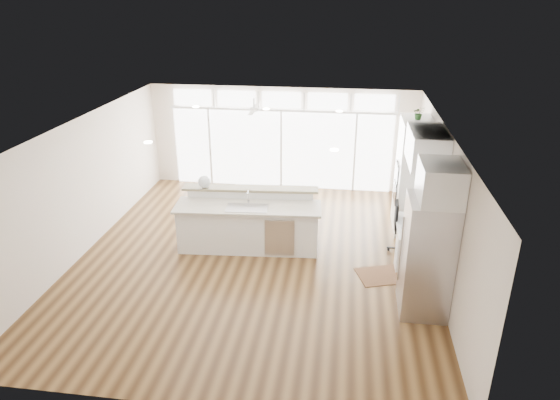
# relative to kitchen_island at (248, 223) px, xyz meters

# --- Properties ---
(floor) EXTENTS (7.00, 8.00, 0.02)m
(floor) POSITION_rel_kitchen_island_xyz_m (0.20, -0.35, -0.60)
(floor) COLOR #462D15
(floor) RESTS_ON ground
(ceiling) EXTENTS (7.00, 8.00, 0.02)m
(ceiling) POSITION_rel_kitchen_island_xyz_m (0.20, -0.35, 2.11)
(ceiling) COLOR white
(ceiling) RESTS_ON wall_back
(wall_back) EXTENTS (7.00, 0.04, 2.70)m
(wall_back) POSITION_rel_kitchen_island_xyz_m (0.20, 3.65, 0.76)
(wall_back) COLOR silver
(wall_back) RESTS_ON floor
(wall_front) EXTENTS (7.00, 0.04, 2.70)m
(wall_front) POSITION_rel_kitchen_island_xyz_m (0.20, -4.35, 0.76)
(wall_front) COLOR silver
(wall_front) RESTS_ON floor
(wall_left) EXTENTS (0.04, 8.00, 2.70)m
(wall_left) POSITION_rel_kitchen_island_xyz_m (-3.30, -0.35, 0.76)
(wall_left) COLOR silver
(wall_left) RESTS_ON floor
(wall_right) EXTENTS (0.04, 8.00, 2.70)m
(wall_right) POSITION_rel_kitchen_island_xyz_m (3.70, -0.35, 0.76)
(wall_right) COLOR silver
(wall_right) RESTS_ON floor
(glass_wall) EXTENTS (5.80, 0.06, 2.08)m
(glass_wall) POSITION_rel_kitchen_island_xyz_m (0.20, 3.59, 0.46)
(glass_wall) COLOR white
(glass_wall) RESTS_ON wall_back
(transom_row) EXTENTS (5.90, 0.06, 0.40)m
(transom_row) POSITION_rel_kitchen_island_xyz_m (0.20, 3.59, 1.79)
(transom_row) COLOR white
(transom_row) RESTS_ON wall_back
(desk_window) EXTENTS (0.04, 0.85, 0.85)m
(desk_window) POSITION_rel_kitchen_island_xyz_m (3.66, -0.05, 0.96)
(desk_window) COLOR white
(desk_window) RESTS_ON wall_right
(ceiling_fan) EXTENTS (1.16, 1.16, 0.32)m
(ceiling_fan) POSITION_rel_kitchen_island_xyz_m (-0.30, 2.45, 1.89)
(ceiling_fan) COLOR silver
(ceiling_fan) RESTS_ON ceiling
(recessed_lights) EXTENTS (3.40, 3.00, 0.02)m
(recessed_lights) POSITION_rel_kitchen_island_xyz_m (0.20, -0.15, 2.09)
(recessed_lights) COLOR white
(recessed_lights) RESTS_ON ceiling
(oven_cabinet) EXTENTS (0.64, 1.20, 2.50)m
(oven_cabinet) POSITION_rel_kitchen_island_xyz_m (3.37, 1.45, 0.66)
(oven_cabinet) COLOR white
(oven_cabinet) RESTS_ON floor
(desk_nook) EXTENTS (0.72, 1.30, 0.76)m
(desk_nook) POSITION_rel_kitchen_island_xyz_m (3.33, -0.05, -0.21)
(desk_nook) COLOR white
(desk_nook) RESTS_ON floor
(upper_cabinets) EXTENTS (0.64, 1.30, 0.64)m
(upper_cabinets) POSITION_rel_kitchen_island_xyz_m (3.37, -0.05, 1.76)
(upper_cabinets) COLOR white
(upper_cabinets) RESTS_ON wall_right
(refrigerator) EXTENTS (0.76, 0.90, 2.00)m
(refrigerator) POSITION_rel_kitchen_island_xyz_m (3.31, -1.70, 0.41)
(refrigerator) COLOR #BDBCC1
(refrigerator) RESTS_ON floor
(fridge_cabinet) EXTENTS (0.64, 0.90, 0.60)m
(fridge_cabinet) POSITION_rel_kitchen_island_xyz_m (3.37, -1.70, 1.71)
(fridge_cabinet) COLOR white
(fridge_cabinet) RESTS_ON wall_right
(framed_photos) EXTENTS (0.06, 0.22, 0.80)m
(framed_photos) POSITION_rel_kitchen_island_xyz_m (3.66, 0.57, 0.81)
(framed_photos) COLOR black
(framed_photos) RESTS_ON wall_right
(kitchen_island) EXTENTS (3.04, 1.33, 1.18)m
(kitchen_island) POSITION_rel_kitchen_island_xyz_m (0.00, 0.00, 0.00)
(kitchen_island) COLOR white
(kitchen_island) RESTS_ON floor
(rug) EXTENTS (1.11, 0.95, 0.01)m
(rug) POSITION_rel_kitchen_island_xyz_m (2.74, -0.73, -0.58)
(rug) COLOR #3E2213
(rug) RESTS_ON floor
(office_chair) EXTENTS (0.58, 0.54, 1.08)m
(office_chair) POSITION_rel_kitchen_island_xyz_m (3.19, 0.27, -0.05)
(office_chair) COLOR black
(office_chair) RESTS_ON floor
(fishbowl) EXTENTS (0.29, 0.29, 0.27)m
(fishbowl) POSITION_rel_kitchen_island_xyz_m (-0.98, 0.33, 0.72)
(fishbowl) COLOR silver
(fishbowl) RESTS_ON kitchen_island
(monitor) EXTENTS (0.12, 0.51, 0.42)m
(monitor) POSITION_rel_kitchen_island_xyz_m (3.25, -0.05, 0.38)
(monitor) COLOR black
(monitor) RESTS_ON desk_nook
(keyboard) EXTENTS (0.19, 0.36, 0.02)m
(keyboard) POSITION_rel_kitchen_island_xyz_m (3.08, -0.05, 0.18)
(keyboard) COLOR silver
(keyboard) RESTS_ON desk_nook
(potted_plant) EXTENTS (0.27, 0.29, 0.21)m
(potted_plant) POSITION_rel_kitchen_island_xyz_m (3.37, 1.45, 2.02)
(potted_plant) COLOR #2F632A
(potted_plant) RESTS_ON oven_cabinet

